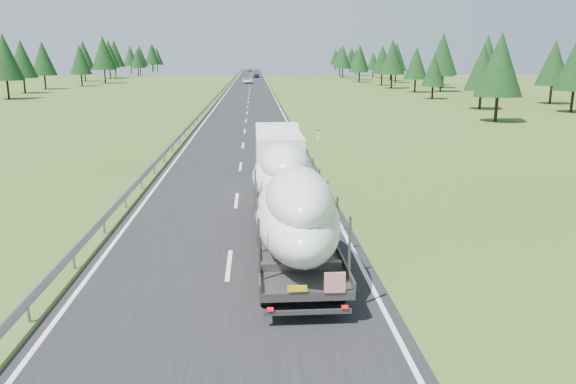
{
  "coord_description": "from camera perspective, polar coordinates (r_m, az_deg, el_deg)",
  "views": [
    {
      "loc": [
        0.96,
        -18.53,
        7.12
      ],
      "look_at": [
        2.25,
        2.92,
        1.91
      ],
      "focal_mm": 35.0,
      "sensor_mm": 36.0,
      "label": 1
    }
  ],
  "objects": [
    {
      "name": "ground",
      "position": [
        19.88,
        -6.02,
        -7.43
      ],
      "size": [
        400.0,
        400.0,
        0.0
      ],
      "primitive_type": "plane",
      "color": "#37501A",
      "rests_on": "ground"
    },
    {
      "name": "road_surface",
      "position": [
        118.75,
        -3.95,
        10.17
      ],
      "size": [
        10.0,
        400.0,
        0.02
      ],
      "primitive_type": "cube",
      "color": "black",
      "rests_on": "ground"
    },
    {
      "name": "guardrail",
      "position": [
        118.82,
        -6.55,
        10.4
      ],
      "size": [
        0.1,
        400.0,
        0.76
      ],
      "color": "slate",
      "rests_on": "ground"
    },
    {
      "name": "marker_posts",
      "position": [
        173.75,
        -1.63,
        11.46
      ],
      "size": [
        0.13,
        350.08,
        1.0
      ],
      "color": "silver",
      "rests_on": "ground"
    },
    {
      "name": "highway_sign",
      "position": [
        98.87,
        0.2,
        10.56
      ],
      "size": [
        0.08,
        0.9,
        2.6
      ],
      "color": "slate",
      "rests_on": "ground"
    },
    {
      "name": "tree_line_right",
      "position": [
        129.28,
        14.01,
        13.04
      ],
      "size": [
        25.06,
        297.65,
        12.63
      ],
      "color": "black",
      "rests_on": "ground"
    },
    {
      "name": "tree_line_left",
      "position": [
        147.96,
        -21.89,
        12.8
      ],
      "size": [
        16.27,
        298.03,
        12.6
      ],
      "color": "black",
      "rests_on": "ground"
    },
    {
      "name": "boat_truck",
      "position": [
        22.62,
        -0.09,
        0.77
      ],
      "size": [
        2.82,
        18.69,
        3.83
      ],
      "color": "white",
      "rests_on": "ground"
    },
    {
      "name": "distant_van",
      "position": [
        152.5,
        -4.13,
        11.21
      ],
      "size": [
        2.62,
        5.49,
        1.51
      ],
      "primitive_type": "imported",
      "rotation": [
        0.0,
        0.0,
        0.02
      ],
      "color": "silver",
      "rests_on": "ground"
    },
    {
      "name": "distant_car_dark",
      "position": [
        193.58,
        -3.23,
        11.73
      ],
      "size": [
        2.14,
        4.59,
        1.52
      ],
      "primitive_type": "imported",
      "rotation": [
        0.0,
        0.0,
        -0.08
      ],
      "color": "black",
      "rests_on": "ground"
    },
    {
      "name": "distant_car_blue",
      "position": [
        268.17,
        -3.91,
        12.24
      ],
      "size": [
        1.88,
        4.65,
        1.5
      ],
      "primitive_type": "imported",
      "rotation": [
        0.0,
        0.0,
        0.06
      ],
      "color": "#171C42",
      "rests_on": "ground"
    }
  ]
}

